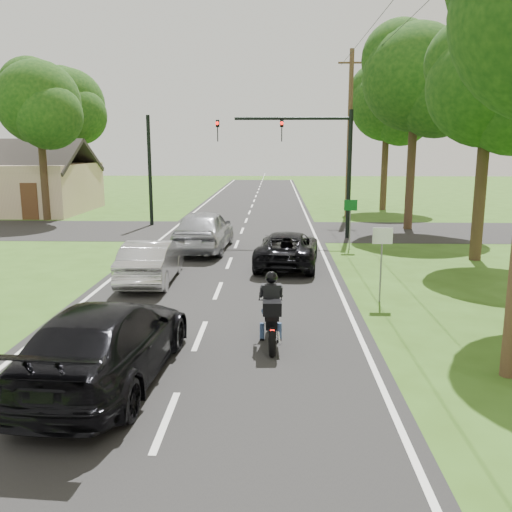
# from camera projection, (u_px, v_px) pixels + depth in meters

# --- Properties ---
(ground) EXTENTS (140.00, 140.00, 0.00)m
(ground) POSITION_uv_depth(u_px,v_px,m) (200.00, 336.00, 12.58)
(ground) COLOR #315417
(ground) RESTS_ON ground
(road) EXTENTS (8.00, 100.00, 0.01)m
(road) POSITION_uv_depth(u_px,v_px,m) (233.00, 253.00, 22.37)
(road) COLOR black
(road) RESTS_ON ground
(cross_road) EXTENTS (60.00, 7.00, 0.01)m
(cross_road) POSITION_uv_depth(u_px,v_px,m) (242.00, 231.00, 28.25)
(cross_road) COLOR black
(cross_road) RESTS_ON ground
(motorcycle_rider) EXTENTS (0.55, 1.96, 1.69)m
(motorcycle_rider) POSITION_uv_depth(u_px,v_px,m) (271.00, 317.00, 11.86)
(motorcycle_rider) COLOR black
(motorcycle_rider) RESTS_ON ground
(dark_suv) EXTENTS (2.54, 4.77, 1.27)m
(dark_suv) POSITION_uv_depth(u_px,v_px,m) (287.00, 249.00, 19.85)
(dark_suv) COLOR black
(dark_suv) RESTS_ON road
(silver_sedan) EXTENTS (1.55, 4.22, 1.38)m
(silver_sedan) POSITION_uv_depth(u_px,v_px,m) (151.00, 261.00, 17.42)
(silver_sedan) COLOR #BABBC0
(silver_sedan) RESTS_ON road
(silver_suv) EXTENTS (2.29, 5.19, 1.74)m
(silver_suv) POSITION_uv_depth(u_px,v_px,m) (204.00, 230.00, 22.73)
(silver_suv) COLOR #A7A8AF
(silver_suv) RESTS_ON road
(dark_car_behind) EXTENTS (2.44, 5.34, 1.51)m
(dark_car_behind) POSITION_uv_depth(u_px,v_px,m) (107.00, 342.00, 10.03)
(dark_car_behind) COLOR black
(dark_car_behind) RESTS_ON road
(traffic_signal) EXTENTS (6.38, 0.44, 6.00)m
(traffic_signal) POSITION_uv_depth(u_px,v_px,m) (310.00, 151.00, 25.35)
(traffic_signal) COLOR black
(traffic_signal) RESTS_ON ground
(signal_pole_far) EXTENTS (0.20, 0.20, 6.00)m
(signal_pole_far) POSITION_uv_depth(u_px,v_px,m) (150.00, 171.00, 29.80)
(signal_pole_far) COLOR black
(signal_pole_far) RESTS_ON ground
(utility_pole_far) EXTENTS (1.60, 0.28, 10.00)m
(utility_pole_far) POSITION_uv_depth(u_px,v_px,m) (349.00, 134.00, 32.90)
(utility_pole_far) COLOR brown
(utility_pole_far) RESTS_ON ground
(sign_white) EXTENTS (0.55, 0.07, 2.12)m
(sign_white) POSITION_uv_depth(u_px,v_px,m) (382.00, 247.00, 15.01)
(sign_white) COLOR slate
(sign_white) RESTS_ON ground
(sign_green) EXTENTS (0.55, 0.07, 2.12)m
(sign_green) POSITION_uv_depth(u_px,v_px,m) (350.00, 212.00, 22.84)
(sign_green) COLOR slate
(sign_green) RESTS_ON ground
(tree_row_c) EXTENTS (4.80, 4.65, 8.76)m
(tree_row_c) POSITION_uv_depth(u_px,v_px,m) (497.00, 93.00, 19.62)
(tree_row_c) COLOR #332316
(tree_row_c) RESTS_ON ground
(tree_row_d) EXTENTS (5.76, 5.58, 10.45)m
(tree_row_d) POSITION_uv_depth(u_px,v_px,m) (423.00, 83.00, 27.20)
(tree_row_d) COLOR #332316
(tree_row_d) RESTS_ON ground
(tree_row_e) EXTENTS (5.28, 5.12, 9.61)m
(tree_row_e) POSITION_uv_depth(u_px,v_px,m) (392.00, 108.00, 36.14)
(tree_row_e) COLOR #332316
(tree_row_e) RESTS_ON ground
(tree_left_near) EXTENTS (5.12, 4.96, 9.22)m
(tree_left_near) POSITION_uv_depth(u_px,v_px,m) (42.00, 107.00, 31.07)
(tree_left_near) COLOR #332316
(tree_left_near) RESTS_ON ground
(tree_left_far) EXTENTS (5.76, 5.58, 10.14)m
(tree_left_far) POSITION_uv_depth(u_px,v_px,m) (72.00, 109.00, 40.79)
(tree_left_far) COLOR #332316
(tree_left_far) RESTS_ON ground
(house) EXTENTS (10.20, 8.00, 4.84)m
(house) POSITION_uv_depth(u_px,v_px,m) (11.00, 185.00, 36.30)
(house) COLOR tan
(house) RESTS_ON ground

